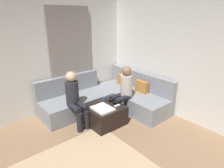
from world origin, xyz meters
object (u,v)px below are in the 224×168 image
sectional_couch (108,98)px  person_on_couch_back (123,89)px  ottoman (104,115)px  person_on_couch_side (75,97)px  game_remote (117,106)px  coffee_mug (104,99)px

sectional_couch → person_on_couch_back: bearing=6.3°
ottoman → sectional_couch: bearing=134.3°
sectional_couch → person_on_couch_side: bearing=-81.9°
person_on_couch_back → ottoman: bearing=92.0°
ottoman → game_remote: game_remote is taller
sectional_couch → game_remote: size_ratio=17.00×
sectional_couch → coffee_mug: 0.50m
sectional_couch → person_on_couch_back: (0.50, 0.06, 0.38)m
person_on_couch_side → sectional_couch: bearing=-171.9°
ottoman → game_remote: size_ratio=5.07×
person_on_couch_back → coffee_mug: bearing=63.9°
coffee_mug → person_on_couch_back: size_ratio=0.08×
coffee_mug → game_remote: 0.40m
ottoman → game_remote: bearing=50.7°
game_remote → person_on_couch_side: person_on_couch_side is taller
game_remote → person_on_couch_back: (-0.20, 0.37, 0.23)m
game_remote → person_on_couch_back: bearing=118.7°
ottoman → game_remote: (0.18, 0.22, 0.22)m
game_remote → person_on_couch_back: size_ratio=0.12×
coffee_mug → sectional_couch: bearing=130.4°
ottoman → person_on_couch_back: bearing=92.0°
coffee_mug → ottoman: bearing=-39.3°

